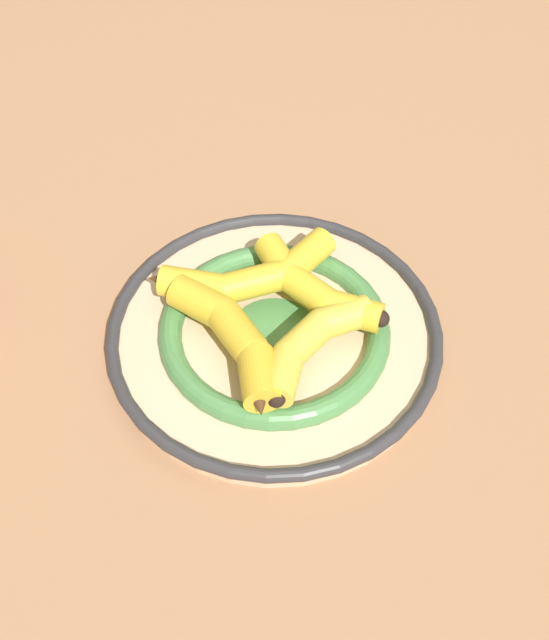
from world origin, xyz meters
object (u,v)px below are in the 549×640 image
Objects in this scene: decorative_bowl at (274,333)px; banana_d at (311,286)px; banana_c at (248,276)px; banana_a at (313,341)px; banana_b at (232,337)px.

decorative_bowl is 1.92× the size of banana_d.
banana_a is at bearing -72.02° from banana_c.
banana_d reaches higher than decorative_bowl.
banana_c reaches higher than decorative_bowl.
banana_a is 0.96× the size of banana_c.
banana_b reaches higher than decorative_bowl.
banana_d is at bearing 80.20° from decorative_bowl.
banana_c is at bearing -149.19° from banana_d.
banana_a reaches higher than decorative_bowl.
banana_d is (-0.04, 0.06, -0.00)m from banana_a.
decorative_bowl is 1.98× the size of banana_c.
banana_c is at bearing -102.18° from banana_a.
banana_d is (0.02, 0.10, -0.00)m from banana_b.
banana_a is 0.93× the size of banana_d.
banana_d is at bearing -80.91° from banana_b.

